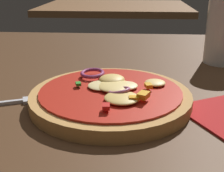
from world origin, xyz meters
TOP-DOWN VIEW (x-y plane):
  - dining_table at (0.00, 0.00)m, footprint 1.37×1.10m
  - pizza at (0.00, 0.02)m, footprint 0.23×0.23m
  - fork at (-0.15, 0.00)m, footprint 0.18×0.08m
  - beer_glass at (0.21, 0.24)m, footprint 0.07×0.07m
  - background_table at (-0.08, 1.40)m, footprint 0.81×0.62m

SIDE VIEW (x-z plane):
  - dining_table at x=0.00m, z-range 0.00..0.03m
  - background_table at x=-0.08m, z-range 0.00..0.03m
  - fork at x=-0.15m, z-range 0.03..0.04m
  - pizza at x=0.00m, z-range 0.03..0.06m
  - beer_glass at x=0.21m, z-range 0.02..0.15m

